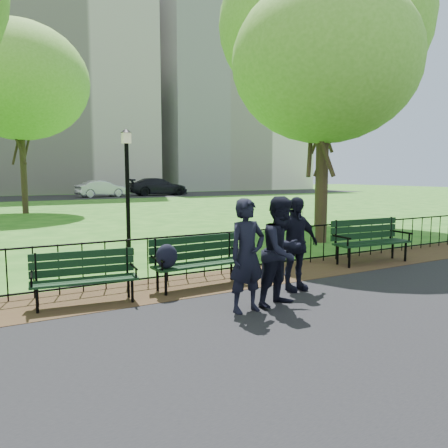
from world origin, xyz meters
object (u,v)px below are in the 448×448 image
person_right (295,244)px  tree_near_e (325,63)px  park_bench_main (186,256)px  person_mid (282,251)px  park_bench_right_a (369,236)px  park_bench_left_a (84,272)px  sedan_silver (101,189)px  tree_mid_e (323,25)px  person_left (247,256)px  tree_far_c (19,81)px  sedan_dark (158,187)px  lamppost (127,187)px

person_right → tree_near_e: bearing=45.4°
park_bench_main → person_mid: bearing=-62.7°
person_right → person_mid: bearing=-138.4°
park_bench_right_a → park_bench_main: bearing=-174.7°
park_bench_right_a → park_bench_left_a: bearing=-175.1°
person_right → sedan_silver: 33.81m
park_bench_left_a → park_bench_right_a: size_ratio=0.84×
person_right → tree_mid_e: bearing=47.8°
tree_near_e → person_left: tree_near_e is taller
tree_far_c → person_right: 20.24m
park_bench_main → tree_mid_e: size_ratio=0.17×
tree_near_e → person_right: (-4.24, -4.03, -4.47)m
tree_near_e → person_right: bearing=-136.5°
park_bench_main → park_bench_left_a: size_ratio=1.09×
tree_mid_e → person_mid: tree_mid_e is taller
park_bench_main → tree_mid_e: bearing=33.3°
tree_far_c → sedan_dark: bearing=48.4°
tree_near_e → tree_mid_e: tree_mid_e is taller
park_bench_main → lamppost: (0.14, 3.91, 1.14)m
park_bench_main → lamppost: lamppost is taller
park_bench_left_a → person_mid: (2.71, -1.62, 0.35)m
park_bench_main → tree_near_e: tree_near_e is taller
tree_far_c → person_mid: (1.98, -19.77, -5.92)m
lamppost → sedan_silver: size_ratio=0.72×
park_bench_main → tree_mid_e: 12.62m
park_bench_right_a → tree_far_c: 19.94m
person_mid → sedan_silver: bearing=66.2°
park_bench_main → tree_far_c: (-1.06, 18.15, 6.18)m
park_bench_right_a → tree_near_e: tree_near_e is taller
park_bench_left_a → lamppost: size_ratio=0.52×
tree_far_c → person_left: bearing=-86.2°
person_left → sedan_dark: person_left is taller
person_right → sedan_silver: person_right is taller
lamppost → park_bench_left_a: bearing=-116.4°
tree_near_e → park_bench_main: bearing=-152.8°
lamppost → person_right: (1.52, -4.91, -0.91)m
person_left → person_right: bearing=19.9°
park_bench_left_a → person_right: 3.61m
park_bench_left_a → park_bench_right_a: bearing=7.2°
tree_far_c → person_right: tree_far_c is taller
park_bench_right_a → person_right: bearing=-156.3°
person_left → person_right: person_left is taller
park_bench_right_a → person_left: size_ratio=1.17×
person_left → sedan_dark: (11.74, 34.48, -0.03)m
tree_mid_e → tree_far_c: 15.43m
lamppost → person_right: 5.22m
park_bench_right_a → person_mid: (-3.83, -1.71, 0.24)m
person_mid → person_right: bearing=25.1°
park_bench_main → person_mid: (0.92, -1.62, 0.26)m
tree_far_c → sedan_dark: tree_far_c is taller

